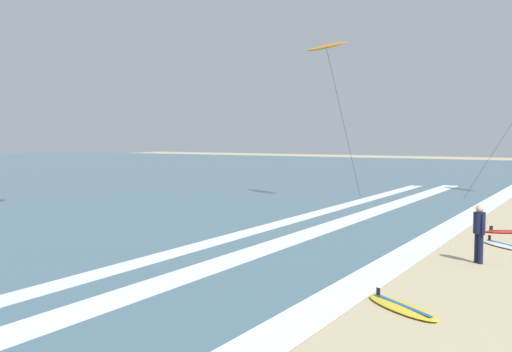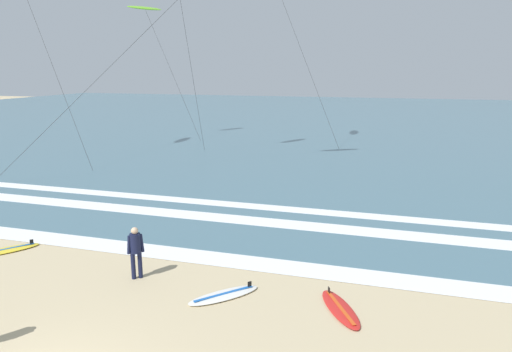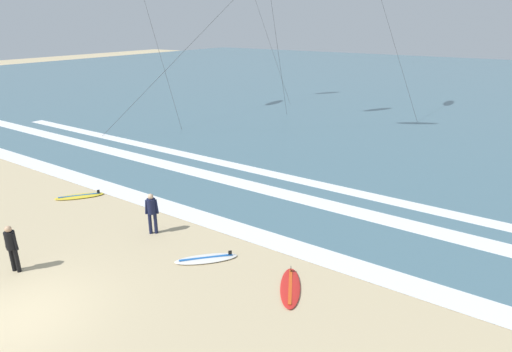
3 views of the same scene
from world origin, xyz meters
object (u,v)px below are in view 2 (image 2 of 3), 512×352
surfer_right_near (136,248)px  kite_lime_far_right (145,9)px  surfboard_near_water (6,250)px  surfboard_right_spare (224,295)px  surfboard_left_pile (340,309)px

surfer_right_near → kite_lime_far_right: 30.93m
surfboard_near_water → surfboard_right_spare: (8.29, -0.92, 0.00)m
surfboard_right_spare → kite_lime_far_right: 32.91m
surfer_right_near → surfboard_near_water: bearing=174.1°
surfboard_near_water → surfboard_left_pile: (11.45, -0.75, 0.00)m
surfboard_left_pile → kite_lime_far_right: bearing=127.3°
surfboard_left_pile → surfboard_near_water: bearing=176.2°
surfer_right_near → surfboard_left_pile: size_ratio=0.75×
surfboard_near_water → surfboard_left_pile: 11.47m
surfboard_near_water → surfboard_right_spare: 8.34m
surfer_right_near → surfboard_right_spare: bearing=-7.1°
surfer_right_near → surfboard_left_pile: (6.05, -0.19, -0.91)m
surfboard_near_water → surfer_right_near: bearing=-5.9°
surfboard_left_pile → kite_lime_far_right: size_ratio=0.19×
kite_lime_far_right → surfboard_left_pile: bearing=-52.7°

